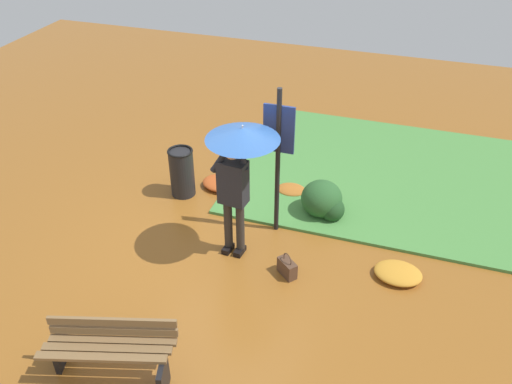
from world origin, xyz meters
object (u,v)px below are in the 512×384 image
handbag (287,268)px  trash_bin (182,172)px  park_bench (110,349)px  info_sign_post (278,146)px  person_with_umbrella (238,159)px

handbag → trash_bin: 2.58m
park_bench → trash_bin: bearing=102.3°
info_sign_post → handbag: info_sign_post is taller
person_with_umbrella → handbag: person_with_umbrella is taller
handbag → trash_bin: trash_bin is taller
person_with_umbrella → handbag: bearing=-19.3°
info_sign_post → park_bench: bearing=-107.5°
person_with_umbrella → info_sign_post: 0.76m
person_with_umbrella → park_bench: bearing=-104.6°
info_sign_post → handbag: (0.43, -0.94, -1.32)m
info_sign_post → trash_bin: info_sign_post is taller
person_with_umbrella → park_bench: size_ratio=1.42×
person_with_umbrella → handbag: size_ratio=5.53×
handbag → trash_bin: (-2.17, 1.37, 0.29)m
info_sign_post → park_bench: 3.41m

